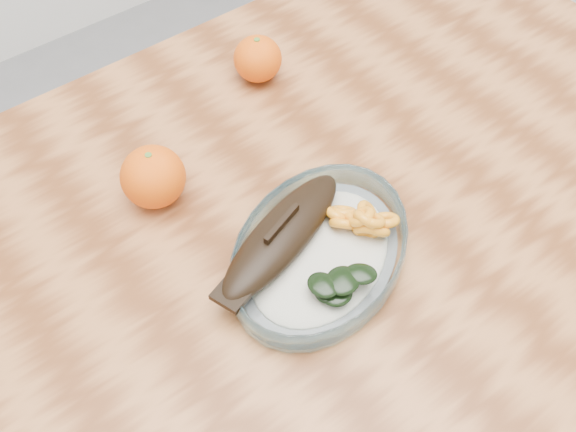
% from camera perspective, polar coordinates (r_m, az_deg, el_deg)
% --- Properties ---
extents(dining_table, '(1.20, 0.80, 0.75)m').
position_cam_1_polar(dining_table, '(0.93, 1.57, -4.39)').
color(dining_table, brown).
rests_on(dining_table, ground).
extents(plated_meal, '(0.61, 0.61, 0.08)m').
position_cam_1_polar(plated_meal, '(0.81, 2.46, -2.71)').
color(plated_meal, white).
rests_on(plated_meal, dining_table).
extents(orange_left, '(0.08, 0.08, 0.08)m').
position_cam_1_polar(orange_left, '(0.86, -10.61, 3.06)').
color(orange_left, '#F34104').
rests_on(orange_left, dining_table).
extents(orange_right, '(0.07, 0.07, 0.07)m').
position_cam_1_polar(orange_right, '(1.01, -2.41, 12.31)').
color(orange_right, '#F34104').
rests_on(orange_right, dining_table).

